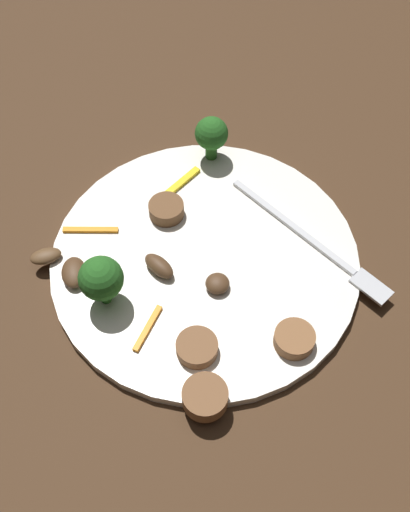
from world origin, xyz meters
name	(u,v)px	position (x,y,z in m)	size (l,w,h in m)	color
ground_plane	(205,262)	(0.00, 0.00, 0.00)	(1.40, 1.40, 0.00)	#422B19
plate	(205,259)	(0.00, 0.00, 0.01)	(0.27, 0.27, 0.01)	white
fork	(319,246)	(0.07, 0.07, 0.01)	(0.18, 0.03, 0.00)	silver
broccoli_floret_0	(211,135)	(-0.07, 0.10, 0.04)	(0.03, 0.03, 0.05)	#296420
broccoli_floret_1	(101,279)	(-0.04, -0.09, 0.04)	(0.04, 0.04, 0.05)	#296420
sausage_slice_0	(294,339)	(0.11, -0.02, 0.02)	(0.03, 0.03, 0.01)	brown
sausage_slice_1	(205,397)	(0.09, -0.10, 0.02)	(0.04, 0.04, 0.01)	brown
sausage_slice_2	(197,347)	(0.05, -0.07, 0.02)	(0.03, 0.03, 0.01)	brown
sausage_slice_3	(166,209)	(-0.06, 0.01, 0.02)	(0.03, 0.03, 0.01)	brown
mushroom_0	(46,256)	(-0.10, -0.09, 0.02)	(0.03, 0.02, 0.01)	brown
mushroom_1	(74,272)	(-0.07, -0.09, 0.02)	(0.03, 0.02, 0.01)	#4C331E
mushroom_2	(159,266)	(-0.02, -0.04, 0.02)	(0.03, 0.02, 0.01)	#4C331E
mushroom_3	(217,283)	(0.03, -0.02, 0.02)	(0.02, 0.02, 0.01)	#4C331E
pepper_strip_0	(148,328)	(0.01, -0.09, 0.01)	(0.04, 0.00, 0.00)	orange
pepper_strip_1	(179,185)	(-0.07, 0.05, 0.01)	(0.05, 0.01, 0.00)	yellow
pepper_strip_2	(90,230)	(-0.10, -0.05, 0.01)	(0.05, 0.00, 0.00)	orange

